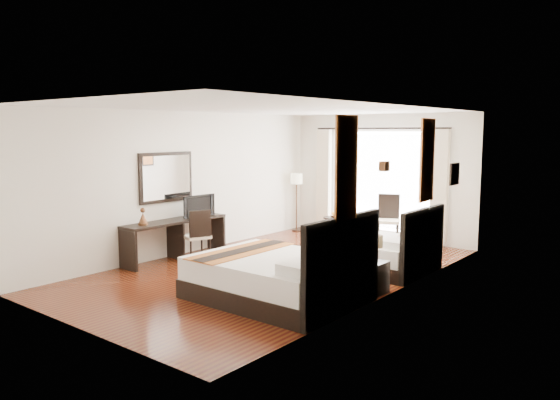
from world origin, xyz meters
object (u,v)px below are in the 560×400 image
Objects in this scene: vase at (367,258)px; console_desk at (176,239)px; bed_near at (280,277)px; desk_chair at (197,245)px; bed_far at (373,251)px; side_table at (334,229)px; television at (197,206)px; fruit_bowl at (335,216)px; nightstand at (370,278)px; table_lamp at (375,243)px; floor_lamp at (297,183)px; window_chair at (388,229)px.

console_desk is at bearing -177.20° from vase.
bed_near is 2.41× the size of desk_chair.
bed_far is 3.28m from desk_chair.
side_table is at bearing 113.06° from bed_near.
television is (-3.11, 1.27, 0.63)m from bed_near.
side_table is 0.29m from fruit_bowl.
desk_chair is 3.29m from side_table.
table_lamp is (0.04, 0.05, 0.52)m from nightstand.
nightstand is 4.04m from television.
table_lamp is 0.27× the size of floor_lamp.
window_chair is (1.04, 0.53, 0.05)m from side_table.
console_desk is at bearing -113.62° from fruit_bowl.
fruit_bowl is at bearing -84.94° from window_chair.
fruit_bowl is at bearing -24.08° from television.
desk_chair is at bearing -177.25° from nightstand.
bed_far is 3.71m from console_desk.
television is 4.15m from window_chair.
fruit_bowl is (-2.59, 2.88, -0.20)m from table_lamp.
console_desk is at bearing -151.90° from bed_far.
bed_far is at bearing 115.95° from vase.
bed_far is 10.58× the size of fruit_bowl.
nightstand is 3.92m from side_table.
vase is at bearing -77.29° from nightstand.
fruit_bowl is (1.42, 2.75, -0.41)m from television.
floor_lamp is 1.74m from side_table.
television is at bearing -117.26° from fruit_bowl.
console_desk reaches higher than fruit_bowl.
bed_far reaches higher than table_lamp.
vase reaches higher than side_table.
side_table is 1.17m from window_chair.
television is at bearing 177.43° from nightstand.
window_chair reaches higher than console_desk.
console_desk reaches higher than vase.
bed_near is 2.48m from bed_far.
bed_far is (0.14, 2.48, -0.04)m from bed_near.
nightstand is at bearing -62.66° from bed_far.
side_table is (-2.58, 2.95, 0.03)m from nightstand.
nightstand is 0.51× the size of desk_chair.
nightstand is at bearing -157.64° from desk_chair.
side_table is (1.41, 3.31, -0.11)m from console_desk.
bed_far reaches higher than nightstand.
desk_chair is at bearing -151.59° from bed_far.
console_desk is 3.88m from floor_lamp.
bed_near is at bearing -55.40° from floor_lamp.
side_table is 0.51× the size of window_chair.
bed_near reaches higher than window_chair.
console_desk is at bearing -90.08° from floor_lamp.
desk_chair reaches higher than console_desk.
console_desk is at bearing 45.35° from desk_chair.
desk_chair is at bearing -130.77° from television.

